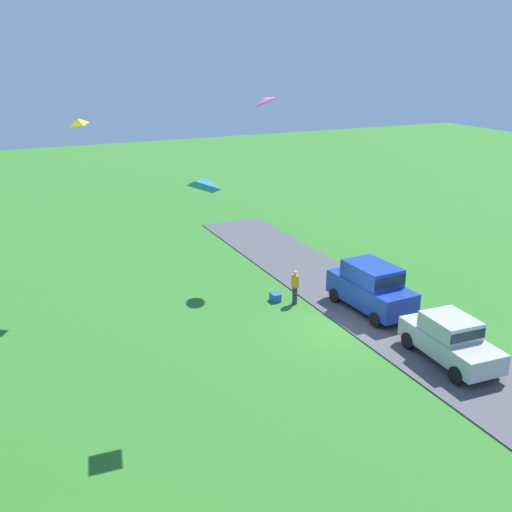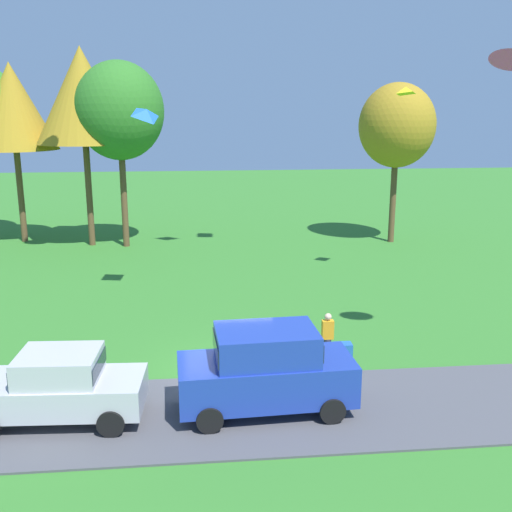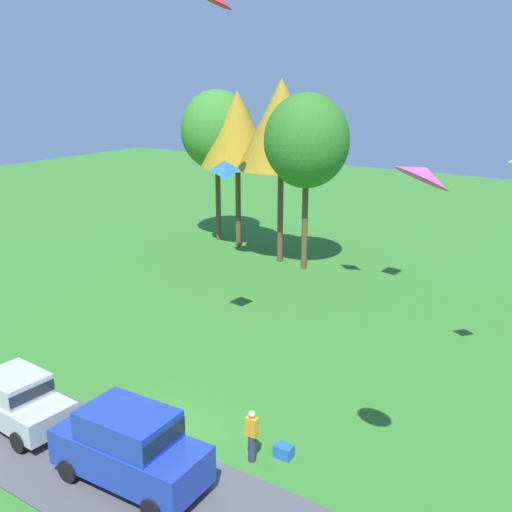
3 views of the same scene
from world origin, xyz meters
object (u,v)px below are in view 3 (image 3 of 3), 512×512
object	(u,v)px
person_beside_suv	(252,435)
cooler_box	(284,451)
tree_center_back	(281,124)
tree_far_left	(217,131)
tree_far_right	(307,141)
kite_diamond_near_flag	(225,168)
kite_delta_high_left	(219,1)
tree_left_of_center	(238,130)
kite_delta_over_trees	(424,173)
car_sedan_near_entrance	(15,397)
car_suv_by_flagpole	(130,444)

from	to	relation	value
person_beside_suv	cooler_box	xyz separation A→B (m)	(0.70, 0.70, -0.68)
person_beside_suv	tree_center_back	distance (m)	22.02
tree_far_left	tree_far_right	world-z (taller)	tree_far_left
tree_far_left	kite_diamond_near_flag	bearing A→B (deg)	-51.43
tree_center_back	kite_delta_high_left	distance (m)	9.22
tree_left_of_center	cooler_box	size ratio (longest dim) A/B	18.59
person_beside_suv	kite_delta_over_trees	xyz separation A→B (m)	(4.81, -0.66, 8.42)
person_beside_suv	tree_far_left	world-z (taller)	tree_far_left
tree_far_right	cooler_box	world-z (taller)	tree_far_right
kite_diamond_near_flag	kite_delta_high_left	bearing A→B (deg)	128.32
car_sedan_near_entrance	tree_far_right	distance (m)	21.31
person_beside_suv	tree_far_right	size ratio (longest dim) A/B	0.16
person_beside_suv	kite_delta_over_trees	world-z (taller)	kite_delta_over_trees
kite_diamond_near_flag	tree_far_left	bearing A→B (deg)	128.57
tree_far_left	cooler_box	distance (m)	27.00
person_beside_suv	tree_far_right	distance (m)	20.43
tree_left_of_center	car_suv_by_flagpole	bearing A→B (deg)	-61.43
car_sedan_near_entrance	kite_delta_over_trees	bearing A→B (deg)	9.64
tree_center_back	car_suv_by_flagpole	bearing A→B (deg)	-69.27
car_sedan_near_entrance	tree_far_right	world-z (taller)	tree_far_right
kite_delta_high_left	kite_diamond_near_flag	bearing A→B (deg)	-51.68
car_sedan_near_entrance	kite_delta_over_trees	xyz separation A→B (m)	(12.42, 2.11, 8.25)
car_suv_by_flagpole	tree_left_of_center	distance (m)	26.18
person_beside_suv	tree_far_right	world-z (taller)	tree_far_right
kite_diamond_near_flag	kite_delta_high_left	distance (m)	9.10
tree_center_back	kite_delta_over_trees	distance (m)	23.92
person_beside_suv	car_sedan_near_entrance	bearing A→B (deg)	-160.02
tree_far_left	kite_diamond_near_flag	world-z (taller)	tree_far_left
kite_diamond_near_flag	person_beside_suv	bearing A→B (deg)	-48.54
kite_delta_high_left	cooler_box	bearing A→B (deg)	-45.90
car_suv_by_flagpole	cooler_box	distance (m)	4.72
tree_far_right	kite_delta_high_left	world-z (taller)	kite_delta_high_left
car_sedan_near_entrance	tree_far_left	world-z (taller)	tree_far_left
tree_far_left	cooler_box	size ratio (longest dim) A/B	18.66
tree_left_of_center	cooler_box	world-z (taller)	tree_left_of_center
tree_far_right	kite_diamond_near_flag	world-z (taller)	tree_far_right
kite_delta_high_left	tree_center_back	bearing A→B (deg)	96.05
person_beside_suv	tree_center_back	world-z (taller)	tree_center_back
person_beside_suv	tree_center_back	xyz separation A→B (m)	(-10.14, 18.00, 7.63)
cooler_box	tree_center_back	bearing A→B (deg)	122.07
person_beside_suv	kite_delta_high_left	xyz separation A→B (m)	(-9.41, 11.14, 13.75)
tree_far_right	cooler_box	bearing A→B (deg)	-62.31
kite_diamond_near_flag	kite_delta_over_trees	distance (m)	12.90
car_sedan_near_entrance	tree_center_back	bearing A→B (deg)	96.95
car_sedan_near_entrance	car_suv_by_flagpole	distance (m)	5.35
car_suv_by_flagpole	tree_left_of_center	world-z (taller)	tree_left_of_center
car_suv_by_flagpole	kite_diamond_near_flag	size ratio (longest dim) A/B	5.11
tree_far_right	tree_center_back	bearing A→B (deg)	165.60
car_sedan_near_entrance	person_beside_suv	xyz separation A→B (m)	(7.61, 2.77, -0.16)
tree_center_back	kite_diamond_near_flag	xyz separation A→B (m)	(4.37, -11.47, -0.82)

